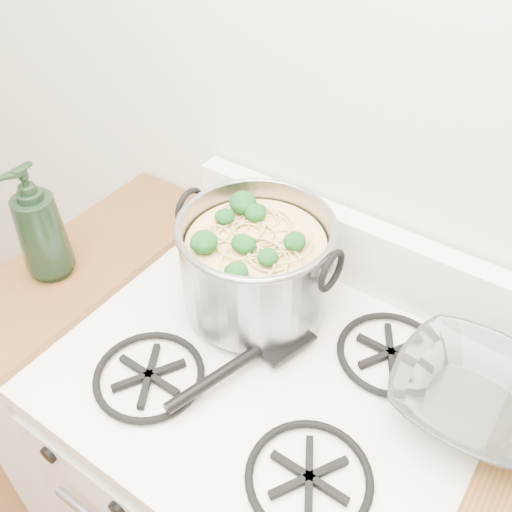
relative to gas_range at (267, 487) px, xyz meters
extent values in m
plane|color=silver|center=(0.00, 0.34, 0.91)|extent=(3.60, 0.00, 3.60)
cube|color=white|center=(0.00, 0.00, -0.03)|extent=(0.76, 0.65, 0.81)
cube|color=white|center=(0.00, 0.00, 0.44)|extent=(0.76, 0.65, 0.04)
cube|color=black|center=(0.00, 0.00, 0.48)|extent=(0.60, 0.56, 0.02)
cylinder|color=black|center=(-0.28, -0.32, 0.34)|extent=(0.04, 0.03, 0.04)
cylinder|color=black|center=(-0.10, -0.32, 0.34)|extent=(0.04, 0.03, 0.04)
cube|color=silver|center=(-0.51, 0.00, 0.00)|extent=(0.25, 0.65, 0.88)
cube|color=#573515|center=(-0.51, 0.00, 0.46)|extent=(0.25, 0.65, 0.04)
cylinder|color=gray|center=(-0.11, 0.12, 0.58)|extent=(0.29, 0.29, 0.19)
torus|color=gray|center=(-0.11, 0.12, 0.68)|extent=(0.30, 0.30, 0.01)
torus|color=black|center=(-0.28, 0.12, 0.65)|extent=(0.01, 0.08, 0.08)
torus|color=black|center=(0.05, 0.12, 0.65)|extent=(0.01, 0.08, 0.08)
cylinder|color=tan|center=(-0.11, 0.12, 0.56)|extent=(0.27, 0.27, 0.15)
sphere|color=#134A18|center=(-0.11, 0.12, 0.66)|extent=(0.04, 0.04, 0.04)
sphere|color=#134A18|center=(-0.11, 0.12, 0.66)|extent=(0.04, 0.04, 0.04)
sphere|color=#134A18|center=(-0.11, 0.12, 0.66)|extent=(0.04, 0.04, 0.04)
sphere|color=#134A18|center=(-0.11, 0.12, 0.66)|extent=(0.04, 0.04, 0.04)
sphere|color=#134A18|center=(-0.11, 0.12, 0.66)|extent=(0.04, 0.04, 0.04)
sphere|color=#134A18|center=(-0.11, 0.12, 0.66)|extent=(0.04, 0.04, 0.04)
sphere|color=#134A18|center=(-0.11, 0.12, 0.66)|extent=(0.04, 0.04, 0.04)
sphere|color=#134A18|center=(-0.11, 0.12, 0.66)|extent=(0.04, 0.04, 0.04)
sphere|color=#134A18|center=(-0.11, 0.12, 0.66)|extent=(0.04, 0.04, 0.04)
sphere|color=#134A18|center=(-0.11, 0.12, 0.66)|extent=(0.04, 0.04, 0.04)
imported|color=white|center=(0.33, 0.12, 0.50)|extent=(0.11, 0.11, 0.03)
imported|color=black|center=(-0.52, -0.06, 0.62)|extent=(0.11, 0.11, 0.27)
camera|label=1|loc=(0.35, -0.55, 1.33)|focal=40.00mm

